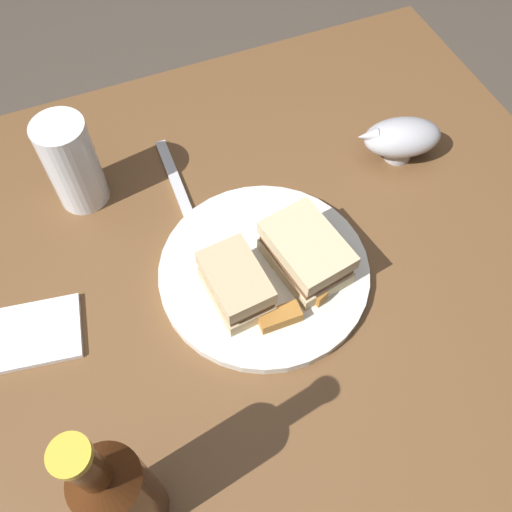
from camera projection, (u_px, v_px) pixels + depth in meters
The scene contains 13 objects.
ground_plane at pixel (252, 409), 1.39m from camera, with size 6.00×6.00×0.00m, color #4C4238.
dining_table at pixel (250, 357), 1.08m from camera, with size 1.03×0.84×0.73m, color brown.
plate at pixel (264, 271), 0.75m from camera, with size 0.29×0.29×0.02m, color silver.
sandwich_half_left at pixel (236, 285), 0.69m from camera, with size 0.07×0.11×0.06m.
sandwich_half_right at pixel (306, 253), 0.72m from camera, with size 0.10×0.13×0.06m.
potato_wedge_front at pixel (281, 317), 0.69m from camera, with size 0.05×0.02×0.02m, color #AD702D.
potato_wedge_middle at pixel (311, 289), 0.71m from camera, with size 0.04×0.02×0.02m, color #AD702D.
potato_wedge_back at pixel (244, 309), 0.70m from camera, with size 0.05×0.02×0.01m, color #B77F33.
pint_glass at pixel (74, 168), 0.77m from camera, with size 0.07×0.07×0.15m.
gravy_boat at pixel (401, 138), 0.83m from camera, with size 0.14×0.10×0.07m.
cider_bottle at pixel (120, 492), 0.51m from camera, with size 0.07×0.07×0.27m.
napkin at pixel (38, 332), 0.71m from camera, with size 0.11×0.09×0.01m, color white.
fork at pixel (176, 183), 0.83m from camera, with size 0.18×0.02×0.01m, color silver.
Camera 1 is at (0.14, 0.37, 1.39)m, focal length 38.35 mm.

